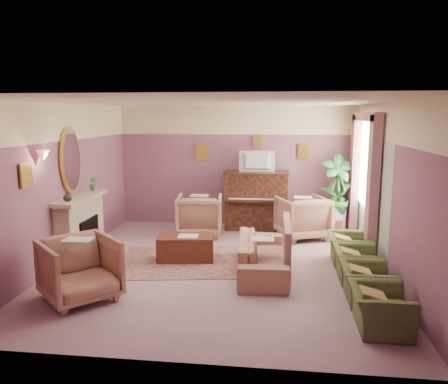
# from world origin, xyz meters

# --- Properties ---
(floor) EXTENTS (5.50, 6.00, 0.01)m
(floor) POSITION_xyz_m (0.00, 0.00, 0.00)
(floor) COLOR gray
(floor) RESTS_ON ground
(ceiling) EXTENTS (5.50, 6.00, 0.01)m
(ceiling) POSITION_xyz_m (0.00, 0.00, 2.80)
(ceiling) COLOR #EBE6C6
(ceiling) RESTS_ON wall_back
(wall_back) EXTENTS (5.50, 0.02, 2.80)m
(wall_back) POSITION_xyz_m (0.00, 3.00, 1.40)
(wall_back) COLOR #6B4767
(wall_back) RESTS_ON floor
(wall_front) EXTENTS (5.50, 0.02, 2.80)m
(wall_front) POSITION_xyz_m (0.00, -3.00, 1.40)
(wall_front) COLOR #6B4767
(wall_front) RESTS_ON floor
(wall_left) EXTENTS (0.02, 6.00, 2.80)m
(wall_left) POSITION_xyz_m (-2.75, 0.00, 1.40)
(wall_left) COLOR #6B4767
(wall_left) RESTS_ON floor
(wall_right) EXTENTS (0.02, 6.00, 2.80)m
(wall_right) POSITION_xyz_m (2.75, 0.00, 1.40)
(wall_right) COLOR #6B4767
(wall_right) RESTS_ON floor
(picture_rail_band) EXTENTS (5.50, 0.01, 0.65)m
(picture_rail_band) POSITION_xyz_m (0.00, 2.99, 2.47)
(picture_rail_band) COLOR #F2E6B7
(picture_rail_band) RESTS_ON wall_back
(stripe_panel) EXTENTS (0.01, 3.00, 2.15)m
(stripe_panel) POSITION_xyz_m (2.73, 1.30, 1.07)
(stripe_panel) COLOR #A8B199
(stripe_panel) RESTS_ON wall_right
(fireplace_surround) EXTENTS (0.30, 1.40, 1.10)m
(fireplace_surround) POSITION_xyz_m (-2.59, 0.20, 0.55)
(fireplace_surround) COLOR tan
(fireplace_surround) RESTS_ON floor
(fireplace_inset) EXTENTS (0.18, 0.72, 0.68)m
(fireplace_inset) POSITION_xyz_m (-2.49, 0.20, 0.40)
(fireplace_inset) COLOR black
(fireplace_inset) RESTS_ON floor
(fire_ember) EXTENTS (0.06, 0.54, 0.10)m
(fire_ember) POSITION_xyz_m (-2.45, 0.20, 0.22)
(fire_ember) COLOR orange
(fire_ember) RESTS_ON floor
(mantel_shelf) EXTENTS (0.40, 1.55, 0.07)m
(mantel_shelf) POSITION_xyz_m (-2.56, 0.20, 1.12)
(mantel_shelf) COLOR tan
(mantel_shelf) RESTS_ON fireplace_surround
(hearth) EXTENTS (0.55, 1.50, 0.02)m
(hearth) POSITION_xyz_m (-2.39, 0.20, 0.01)
(hearth) COLOR tan
(hearth) RESTS_ON floor
(mirror_frame) EXTENTS (0.04, 0.72, 1.20)m
(mirror_frame) POSITION_xyz_m (-2.70, 0.20, 1.80)
(mirror_frame) COLOR gold
(mirror_frame) RESTS_ON wall_left
(mirror_glass) EXTENTS (0.01, 0.60, 1.06)m
(mirror_glass) POSITION_xyz_m (-2.67, 0.20, 1.80)
(mirror_glass) COLOR silver
(mirror_glass) RESTS_ON wall_left
(sconce_shade) EXTENTS (0.20, 0.20, 0.16)m
(sconce_shade) POSITION_xyz_m (-2.62, -0.85, 1.98)
(sconce_shade) COLOR #F69075
(sconce_shade) RESTS_ON wall_left
(piano) EXTENTS (1.40, 0.60, 1.30)m
(piano) POSITION_xyz_m (0.50, 2.68, 0.65)
(piano) COLOR #331B13
(piano) RESTS_ON floor
(piano_keyshelf) EXTENTS (1.30, 0.12, 0.06)m
(piano_keyshelf) POSITION_xyz_m (0.50, 2.33, 0.72)
(piano_keyshelf) COLOR #331B13
(piano_keyshelf) RESTS_ON piano
(piano_keys) EXTENTS (1.20, 0.08, 0.02)m
(piano_keys) POSITION_xyz_m (0.50, 2.33, 0.76)
(piano_keys) COLOR beige
(piano_keys) RESTS_ON piano
(piano_top) EXTENTS (1.45, 0.65, 0.04)m
(piano_top) POSITION_xyz_m (0.50, 2.68, 1.31)
(piano_top) COLOR #331B13
(piano_top) RESTS_ON piano
(television) EXTENTS (0.80, 0.12, 0.48)m
(television) POSITION_xyz_m (0.50, 2.63, 1.60)
(television) COLOR black
(television) RESTS_ON piano
(print_back_left) EXTENTS (0.30, 0.03, 0.38)m
(print_back_left) POSITION_xyz_m (-0.80, 2.96, 1.72)
(print_back_left) COLOR gold
(print_back_left) RESTS_ON wall_back
(print_back_right) EXTENTS (0.26, 0.03, 0.34)m
(print_back_right) POSITION_xyz_m (1.55, 2.96, 1.78)
(print_back_right) COLOR gold
(print_back_right) RESTS_ON wall_back
(print_back_mid) EXTENTS (0.22, 0.03, 0.26)m
(print_back_mid) POSITION_xyz_m (0.50, 2.96, 2.00)
(print_back_mid) COLOR gold
(print_back_mid) RESTS_ON wall_back
(print_left_wall) EXTENTS (0.03, 0.28, 0.36)m
(print_left_wall) POSITION_xyz_m (-2.71, -1.20, 1.72)
(print_left_wall) COLOR gold
(print_left_wall) RESTS_ON wall_left
(window_blind) EXTENTS (0.03, 1.40, 1.80)m
(window_blind) POSITION_xyz_m (2.70, 1.55, 1.70)
(window_blind) COLOR beige
(window_blind) RESTS_ON wall_right
(curtain_left) EXTENTS (0.16, 0.34, 2.60)m
(curtain_left) POSITION_xyz_m (2.62, 0.63, 1.30)
(curtain_left) COLOR #A2656F
(curtain_left) RESTS_ON floor
(curtain_right) EXTENTS (0.16, 0.34, 2.60)m
(curtain_right) POSITION_xyz_m (2.62, 2.47, 1.30)
(curtain_right) COLOR #A2656F
(curtain_right) RESTS_ON floor
(pelmet) EXTENTS (0.16, 2.20, 0.16)m
(pelmet) POSITION_xyz_m (2.62, 1.55, 2.56)
(pelmet) COLOR #A2656F
(pelmet) RESTS_ON wall_right
(mantel_plant) EXTENTS (0.16, 0.16, 0.28)m
(mantel_plant) POSITION_xyz_m (-2.55, 0.75, 1.29)
(mantel_plant) COLOR #2D7032
(mantel_plant) RESTS_ON mantel_shelf
(mantel_vase) EXTENTS (0.16, 0.16, 0.16)m
(mantel_vase) POSITION_xyz_m (-2.55, -0.30, 1.23)
(mantel_vase) COLOR #F2E6B7
(mantel_vase) RESTS_ON mantel_shelf
(area_rug) EXTENTS (2.73, 2.14, 0.01)m
(area_rug) POSITION_xyz_m (-0.55, 0.21, 0.01)
(area_rug) COLOR #87574E
(area_rug) RESTS_ON floor
(coffee_table) EXTENTS (1.06, 0.63, 0.45)m
(coffee_table) POSITION_xyz_m (-0.66, 0.27, 0.23)
(coffee_table) COLOR #4F2417
(coffee_table) RESTS_ON floor
(table_paper) EXTENTS (0.35, 0.28, 0.01)m
(table_paper) POSITION_xyz_m (-0.61, 0.27, 0.46)
(table_paper) COLOR silver
(table_paper) RESTS_ON coffee_table
(sofa) EXTENTS (0.67, 2.00, 0.81)m
(sofa) POSITION_xyz_m (0.73, -0.17, 0.40)
(sofa) COLOR #A6785E
(sofa) RESTS_ON floor
(sofa_throw) EXTENTS (0.10, 1.51, 0.56)m
(sofa_throw) POSITION_xyz_m (1.13, -0.17, 0.60)
(sofa_throw) COLOR #A2656F
(sofa_throw) RESTS_ON sofa
(floral_armchair_left) EXTENTS (0.95, 0.95, 0.99)m
(floral_armchair_left) POSITION_xyz_m (-0.70, 1.96, 0.49)
(floral_armchair_left) COLOR #A6785E
(floral_armchair_left) RESTS_ON floor
(floral_armchair_right) EXTENTS (0.95, 0.95, 0.99)m
(floral_armchair_right) POSITION_xyz_m (1.51, 2.03, 0.49)
(floral_armchair_right) COLOR #A6785E
(floral_armchair_right) RESTS_ON floor
(floral_armchair_front) EXTENTS (0.95, 0.95, 0.99)m
(floral_armchair_front) POSITION_xyz_m (-1.78, -1.58, 0.49)
(floral_armchair_front) COLOR #A6785E
(floral_armchair_front) RESTS_ON floor
(olive_chair_a) EXTENTS (0.56, 0.80, 0.69)m
(olive_chair_a) POSITION_xyz_m (2.23, -1.98, 0.34)
(olive_chair_a) COLOR #4D5B2E
(olive_chair_a) RESTS_ON floor
(olive_chair_b) EXTENTS (0.56, 0.80, 0.69)m
(olive_chair_b) POSITION_xyz_m (2.23, -1.16, 0.34)
(olive_chair_b) COLOR #4D5B2E
(olive_chair_b) RESTS_ON floor
(olive_chair_c) EXTENTS (0.56, 0.80, 0.69)m
(olive_chair_c) POSITION_xyz_m (2.23, -0.34, 0.34)
(olive_chair_c) COLOR #4D5B2E
(olive_chair_c) RESTS_ON floor
(olive_chair_d) EXTENTS (0.56, 0.80, 0.69)m
(olive_chair_d) POSITION_xyz_m (2.23, 0.48, 0.34)
(olive_chair_d) COLOR #4D5B2E
(olive_chair_d) RESTS_ON floor
(side_table) EXTENTS (0.52, 0.52, 0.70)m
(side_table) POSITION_xyz_m (2.24, 2.54, 0.35)
(side_table) COLOR silver
(side_table) RESTS_ON floor
(side_plant_big) EXTENTS (0.30, 0.30, 0.34)m
(side_plant_big) POSITION_xyz_m (2.24, 2.54, 0.87)
(side_plant_big) COLOR #2D7032
(side_plant_big) RESTS_ON side_table
(side_plant_small) EXTENTS (0.16, 0.16, 0.28)m
(side_plant_small) POSITION_xyz_m (2.36, 2.44, 0.84)
(side_plant_small) COLOR #2D7032
(side_plant_small) RESTS_ON side_table
(palm_pot) EXTENTS (0.34, 0.34, 0.34)m
(palm_pot) POSITION_xyz_m (2.27, 2.44, 0.17)
(palm_pot) COLOR brown
(palm_pot) RESTS_ON floor
(palm_plant) EXTENTS (0.76, 0.76, 1.44)m
(palm_plant) POSITION_xyz_m (2.27, 2.44, 1.06)
(palm_plant) COLOR #2D7032
(palm_plant) RESTS_ON palm_pot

